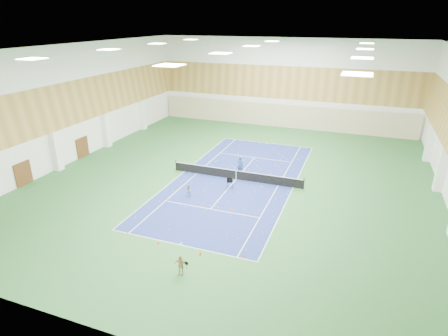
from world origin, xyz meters
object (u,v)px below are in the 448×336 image
object	(u,v)px
coach	(240,165)
child_apron	(180,265)
ball_cart	(230,183)
child_court	(189,191)
tennis_net	(236,174)

from	to	relation	value
coach	child_apron	size ratio (longest dim) A/B	1.38
ball_cart	coach	bearing A→B (deg)	71.70
coach	ball_cart	distance (m)	3.61
child_court	coach	bearing A→B (deg)	57.12
child_court	tennis_net	bearing A→B (deg)	50.41
coach	ball_cart	bearing A→B (deg)	103.47
child_apron	ball_cart	bearing A→B (deg)	89.41
tennis_net	child_apron	bearing A→B (deg)	-84.28
coach	child_court	distance (m)	6.94
tennis_net	coach	bearing A→B (deg)	94.15
coach	ball_cart	world-z (taller)	coach
tennis_net	coach	world-z (taller)	coach
tennis_net	child_apron	world-z (taller)	child_apron
tennis_net	child_apron	xyz separation A→B (m)	(1.47, -14.66, 0.11)
child_court	ball_cart	world-z (taller)	child_court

